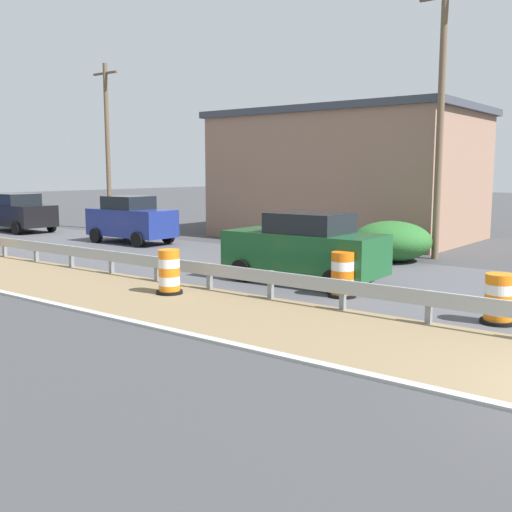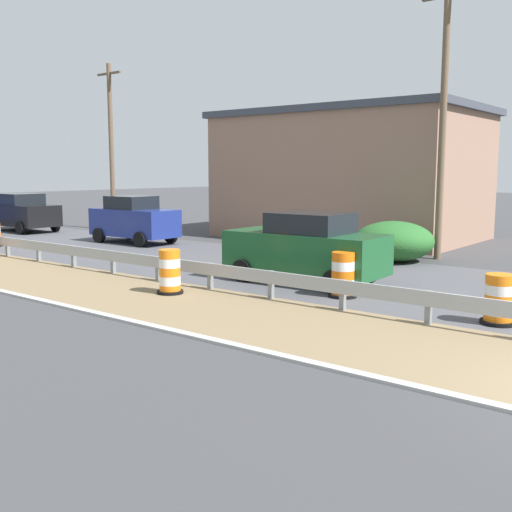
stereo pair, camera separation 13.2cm
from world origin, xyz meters
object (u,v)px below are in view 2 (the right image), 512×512
utility_pole_near (443,119)px  traffic_barrel_nearest (499,302)px  car_trailing_near_lane (134,220)px  car_lead_far_lane (306,248)px  traffic_barrel_close (343,277)px  traffic_barrel_mid (170,274)px  car_distant_a (23,212)px  utility_pole_mid (111,145)px

utility_pole_near → traffic_barrel_nearest: bearing=-150.9°
car_trailing_near_lane → car_lead_far_lane: car_trailing_near_lane is taller
car_trailing_near_lane → traffic_barrel_close: bearing=-19.4°
traffic_barrel_mid → car_lead_far_lane: 3.94m
car_distant_a → utility_pole_mid: bearing=53.8°
car_trailing_near_lane → utility_pole_mid: size_ratio=0.47×
car_trailing_near_lane → car_distant_a: size_ratio=0.92×
traffic_barrel_mid → car_lead_far_lane: size_ratio=0.25×
traffic_barrel_mid → utility_pole_near: utility_pole_near is taller
car_distant_a → utility_pole_near: 21.40m
car_trailing_near_lane → car_distant_a: bearing=-179.6°
traffic_barrel_nearest → traffic_barrel_close: (0.38, 3.88, 0.05)m
traffic_barrel_mid → car_trailing_near_lane: 11.38m
traffic_barrel_mid → car_trailing_near_lane: (6.69, 9.19, 0.50)m
traffic_barrel_mid → utility_pole_mid: (10.11, 14.84, 3.94)m
car_trailing_near_lane → car_distant_a: car_trailing_near_lane is taller
traffic_barrel_mid → car_trailing_near_lane: size_ratio=0.28×
car_trailing_near_lane → utility_pole_near: bearing=15.0°
traffic_barrel_nearest → traffic_barrel_close: traffic_barrel_close is taller
traffic_barrel_nearest → utility_pole_near: size_ratio=0.11×
traffic_barrel_nearest → traffic_barrel_close: bearing=84.5°
traffic_barrel_close → car_lead_far_lane: 2.15m
traffic_barrel_close → utility_pole_near: 8.96m
car_trailing_near_lane → utility_pole_mid: 7.45m
car_lead_far_lane → utility_pole_mid: (6.70, 16.74, 3.47)m
traffic_barrel_mid → utility_pole_mid: 18.39m
utility_pole_near → car_lead_far_lane: bearing=170.4°
car_trailing_near_lane → car_distant_a: 8.49m
car_lead_far_lane → utility_pole_near: utility_pole_near is taller
car_trailing_near_lane → car_lead_far_lane: 11.56m
traffic_barrel_nearest → utility_pole_mid: 24.19m
traffic_barrel_nearest → utility_pole_near: bearing=29.1°
traffic_barrel_nearest → utility_pole_mid: size_ratio=0.12×
traffic_barrel_close → utility_pole_mid: 20.49m
utility_pole_near → utility_pole_mid: utility_pole_near is taller
car_distant_a → traffic_barrel_mid: bearing=-18.1°
traffic_barrel_mid → car_distant_a: 18.85m
car_trailing_near_lane → car_distant_a: (-0.17, 8.49, -0.04)m
car_lead_far_lane → car_distant_a: size_ratio=1.04×
traffic_barrel_close → traffic_barrel_mid: 4.39m
car_distant_a → utility_pole_near: utility_pole_near is taller
traffic_barrel_nearest → traffic_barrel_mid: bearing=104.6°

